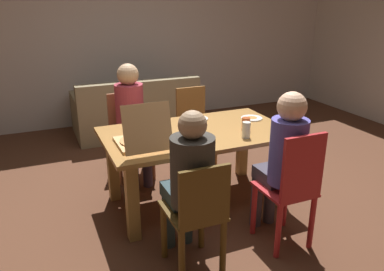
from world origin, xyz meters
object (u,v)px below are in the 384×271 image
object	(u,v)px
chair_0	(129,129)
chair_1	(197,216)
dining_table	(196,144)
plate_1	(252,118)
chair_3	(194,123)
drinking_glass_1	(246,124)
plate_0	(198,118)
couch	(135,113)
person_2	(283,155)
drinking_glass_0	(246,130)
person_0	(131,114)
pizza_box_0	(141,139)
person_1	(189,177)
chair_2	(291,189)

from	to	relation	value
chair_0	chair_1	bearing A→B (deg)	-90.00
dining_table	plate_1	world-z (taller)	plate_1
chair_3	drinking_glass_1	distance (m)	1.13
chair_1	plate_0	bearing A→B (deg)	65.87
chair_0	couch	world-z (taller)	chair_0
plate_1	person_2	bearing A→B (deg)	-107.37
drinking_glass_0	chair_0	bearing A→B (deg)	121.36
person_0	plate_0	world-z (taller)	person_0
dining_table	drinking_glass_0	bearing A→B (deg)	-43.21
pizza_box_0	plate_0	xyz separation A→B (m)	(0.73, 0.48, -0.05)
dining_table	person_1	size ratio (longest dim) A/B	1.41
dining_table	pizza_box_0	bearing A→B (deg)	-165.54
person_1	drinking_glass_0	distance (m)	0.91
chair_1	chair_3	size ratio (longest dim) A/B	0.99
chair_0	chair_1	world-z (taller)	chair_0
person_0	couch	world-z (taller)	person_0
dining_table	person_0	distance (m)	0.88
chair_1	person_1	distance (m)	0.28
person_2	pizza_box_0	bearing A→B (deg)	144.99
chair_2	chair_3	xyz separation A→B (m)	(-0.00, 1.88, -0.03)
person_2	couch	world-z (taller)	person_2
drinking_glass_0	chair_1	bearing A→B (deg)	-140.13
plate_0	drinking_glass_1	world-z (taller)	drinking_glass_1
dining_table	plate_1	distance (m)	0.71
dining_table	plate_0	size ratio (longest dim) A/B	7.86
couch	chair_3	bearing A→B (deg)	-74.12
plate_0	couch	xyz separation A→B (m)	(-0.15, 1.92, -0.45)
person_1	pizza_box_0	xyz separation A→B (m)	(-0.15, 0.67, 0.07)
person_2	chair_3	size ratio (longest dim) A/B	1.40
person_1	person_2	xyz separation A→B (m)	(0.80, 0.00, 0.03)
pizza_box_0	chair_3	bearing A→B (deg)	48.47
plate_0	chair_3	bearing A→B (deg)	69.38
dining_table	drinking_glass_1	world-z (taller)	drinking_glass_1
dining_table	pizza_box_0	world-z (taller)	pizza_box_0
chair_1	plate_0	distance (m)	1.44
dining_table	plate_0	xyz separation A→B (m)	(0.16, 0.34, 0.14)
chair_2	person_2	xyz separation A→B (m)	(0.00, 0.14, 0.23)
drinking_glass_1	chair_2	bearing A→B (deg)	-93.71
drinking_glass_0	drinking_glass_1	bearing A→B (deg)	60.13
chair_0	drinking_glass_0	bearing A→B (deg)	-58.64
person_2	dining_table	bearing A→B (deg)	115.38
plate_0	person_0	bearing A→B (deg)	143.42
pizza_box_0	couch	xyz separation A→B (m)	(0.58, 2.40, -0.50)
person_0	person_2	distance (m)	1.77
chair_3	plate_0	bearing A→B (deg)	-110.62
chair_0	couch	distance (m)	1.42
person_2	pizza_box_0	world-z (taller)	person_2
couch	chair_0	bearing A→B (deg)	-107.72
drinking_glass_0	chair_3	bearing A→B (deg)	88.00
chair_1	chair_2	xyz separation A→B (m)	(0.80, 0.00, 0.05)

